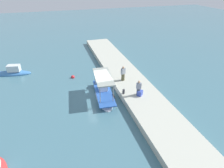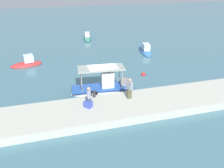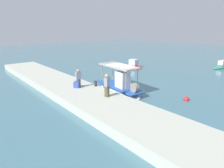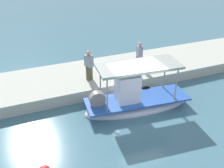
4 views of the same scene
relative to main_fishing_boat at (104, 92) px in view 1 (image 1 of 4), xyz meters
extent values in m
plane|color=#447180|center=(0.07, 0.56, -0.45)|extent=(120.00, 120.00, 0.00)
cube|color=beige|center=(0.07, -3.53, -0.13)|extent=(36.00, 3.99, 0.65)
ellipsoid|color=silver|center=(-0.11, 0.02, -0.40)|extent=(5.67, 2.16, 0.81)
cube|color=#2B59AF|center=(-0.11, 0.02, 0.06)|extent=(5.45, 2.14, 0.10)
cube|color=white|center=(0.44, -0.03, 0.78)|extent=(1.18, 1.01, 1.54)
cylinder|color=gray|center=(1.71, 0.48, 0.94)|extent=(0.07, 0.07, 1.87)
cylinder|color=gray|center=(1.60, -0.77, 0.94)|extent=(0.07, 0.07, 1.87)
cylinder|color=gray|center=(-1.82, 0.81, 0.94)|extent=(0.07, 0.07, 1.87)
cylinder|color=gray|center=(-1.94, -0.45, 0.94)|extent=(0.07, 0.07, 1.87)
cube|color=#9DA49A|center=(-0.11, 0.02, 1.93)|extent=(4.18, 2.03, 0.12)
torus|color=black|center=(-1.02, -0.76, -0.14)|extent=(0.75, 0.25, 0.74)
cylinder|color=gray|center=(1.99, -0.18, 0.46)|extent=(0.83, 0.42, 0.80)
cylinder|color=brown|center=(1.56, -2.75, 0.61)|extent=(0.52, 0.52, 0.81)
cube|color=gray|center=(1.56, -2.75, 1.35)|extent=(0.46, 0.56, 0.67)
sphere|color=tan|center=(1.56, -2.75, 1.82)|extent=(0.27, 0.27, 0.27)
cylinder|color=#3C465A|center=(-1.81, -3.15, 0.58)|extent=(0.39, 0.39, 0.75)
cube|color=#878FA2|center=(-1.81, -3.15, 1.26)|extent=(0.29, 0.48, 0.62)
sphere|color=tan|center=(-1.81, -3.15, 1.70)|extent=(0.25, 0.25, 0.25)
cylinder|color=#2D2D33|center=(-1.16, -1.82, 0.44)|extent=(0.24, 0.24, 0.49)
cube|color=#3C51B7|center=(-1.92, -3.28, 0.46)|extent=(0.71, 0.71, 0.52)
sphere|color=red|center=(5.09, 2.65, -0.36)|extent=(0.46, 0.46, 0.46)
ellipsoid|color=#3C78B9|center=(8.51, 10.22, -0.37)|extent=(2.44, 5.24, 0.66)
cube|color=silver|center=(8.40, 9.73, 0.38)|extent=(1.15, 1.66, 0.84)
camera|label=1|loc=(-16.12, 4.07, 10.63)|focal=29.84mm
camera|label=2|loc=(-4.31, -18.52, 9.49)|focal=37.53mm
camera|label=3|loc=(11.94, -11.22, 5.15)|focal=30.19mm
camera|label=4|loc=(5.40, 10.14, 7.29)|focal=42.26mm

